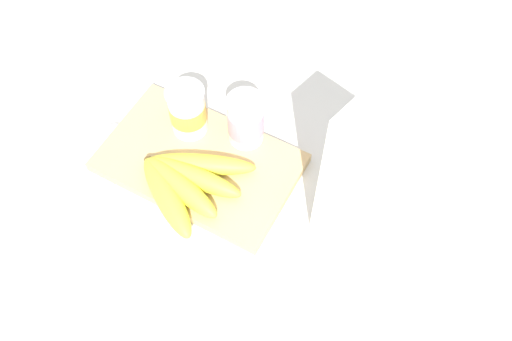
% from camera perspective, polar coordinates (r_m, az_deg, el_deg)
% --- Properties ---
extents(ground_plane, '(2.40, 2.40, 0.00)m').
position_cam_1_polar(ground_plane, '(0.96, -5.79, 0.52)').
color(ground_plane, silver).
extents(cutting_board, '(0.33, 0.20, 0.02)m').
position_cam_1_polar(cutting_board, '(0.95, -5.85, 0.83)').
color(cutting_board, tan).
rests_on(cutting_board, ground_plane).
extents(cereal_box, '(0.20, 0.12, 0.28)m').
position_cam_1_polar(cereal_box, '(0.78, 13.50, -3.18)').
color(cereal_box, white).
rests_on(cereal_box, ground_plane).
extents(yogurt_cup_front, '(0.07, 0.07, 0.10)m').
position_cam_1_polar(yogurt_cup_front, '(0.94, -7.05, 6.14)').
color(yogurt_cup_front, white).
rests_on(yogurt_cup_front, cutting_board).
extents(yogurt_cup_back, '(0.06, 0.06, 0.10)m').
position_cam_1_polar(yogurt_cup_back, '(0.92, -1.07, 5.21)').
color(yogurt_cup_back, white).
rests_on(yogurt_cup_back, cutting_board).
extents(banana_bunch, '(0.18, 0.19, 0.04)m').
position_cam_1_polar(banana_bunch, '(0.90, -7.26, -1.16)').
color(banana_bunch, yellow).
rests_on(banana_bunch, cutting_board).
extents(spoon, '(0.12, 0.09, 0.01)m').
position_cam_1_polar(spoon, '(1.02, -15.85, 4.00)').
color(spoon, silver).
rests_on(spoon, ground_plane).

